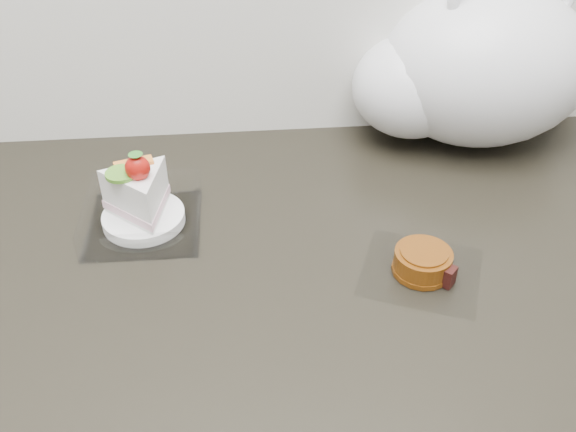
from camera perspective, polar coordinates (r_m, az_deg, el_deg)
The scene contains 3 objects.
cake_tray at distance 0.91m, azimuth -12.88°, elevation 0.87°, with size 0.16×0.16×0.12m.
mooncake_wrap at distance 0.84m, azimuth 11.92°, elevation -4.20°, with size 0.19×0.18×0.04m.
plastic_bag at distance 1.09m, azimuth 15.94°, elevation 12.43°, with size 0.42×0.33×0.31m.
Camera 1 is at (-0.00, 1.02, 1.46)m, focal length 40.00 mm.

